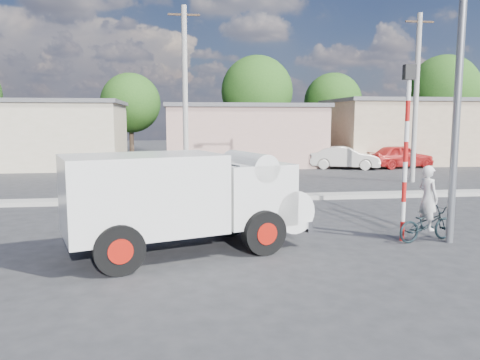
{
  "coord_description": "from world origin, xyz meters",
  "views": [
    {
      "loc": [
        -2.4,
        -9.37,
        3.05
      ],
      "look_at": [
        -0.6,
        3.95,
        1.3
      ],
      "focal_mm": 35.0,
      "sensor_mm": 36.0,
      "label": 1
    }
  ],
  "objects": [
    {
      "name": "ground_plane",
      "position": [
        0.0,
        0.0,
        0.0
      ],
      "size": [
        120.0,
        120.0,
        0.0
      ],
      "primitive_type": "plane",
      "color": "#28282A",
      "rests_on": "ground"
    },
    {
      "name": "median",
      "position": [
        0.0,
        8.0,
        0.08
      ],
      "size": [
        40.0,
        0.8,
        0.16
      ],
      "primitive_type": "cube",
      "color": "#99968E",
      "rests_on": "ground"
    },
    {
      "name": "truck",
      "position": [
        -2.15,
        1.26,
        1.27
      ],
      "size": [
        5.89,
        3.61,
        2.29
      ],
      "rotation": [
        0.0,
        0.0,
        0.32
      ],
      "color": "black",
      "rests_on": "ground"
    },
    {
      "name": "bicycle",
      "position": [
        3.78,
        1.38,
        0.44
      ],
      "size": [
        1.78,
        0.99,
        0.88
      ],
      "primitive_type": "imported",
      "rotation": [
        0.0,
        0.0,
        1.83
      ],
      "color": "black",
      "rests_on": "ground"
    },
    {
      "name": "cyclist",
      "position": [
        3.78,
        1.38,
        0.81
      ],
      "size": [
        0.52,
        0.67,
        1.61
      ],
      "primitive_type": "imported",
      "rotation": [
        0.0,
        0.0,
        1.83
      ],
      "color": "silver",
      "rests_on": "ground"
    },
    {
      "name": "car_cream",
      "position": [
        7.9,
        18.34,
        0.69
      ],
      "size": [
        4.46,
        2.88,
        1.39
      ],
      "primitive_type": "imported",
      "rotation": [
        0.0,
        0.0,
        1.2
      ],
      "color": "beige",
      "rests_on": "ground"
    },
    {
      "name": "car_red",
      "position": [
        11.53,
        18.44,
        0.73
      ],
      "size": [
        4.56,
        2.51,
        1.47
      ],
      "primitive_type": "imported",
      "rotation": [
        0.0,
        0.0,
        1.76
      ],
      "color": "red",
      "rests_on": "ground"
    },
    {
      "name": "traffic_pole",
      "position": [
        3.2,
        1.5,
        2.59
      ],
      "size": [
        0.28,
        0.18,
        4.36
      ],
      "color": "red",
      "rests_on": "ground"
    },
    {
      "name": "streetlight",
      "position": [
        4.14,
        1.2,
        4.96
      ],
      "size": [
        2.34,
        0.22,
        9.0
      ],
      "color": "slate",
      "rests_on": "ground"
    },
    {
      "name": "building_row",
      "position": [
        1.1,
        22.0,
        2.13
      ],
      "size": [
        37.8,
        7.3,
        4.44
      ],
      "color": "#BDB18F",
      "rests_on": "ground"
    },
    {
      "name": "tree_row",
      "position": [
        7.45,
        28.53,
        4.96
      ],
      "size": [
        51.24,
        7.43,
        8.42
      ],
      "color": "#38281E",
      "rests_on": "ground"
    },
    {
      "name": "utility_poles",
      "position": [
        3.25,
        12.0,
        4.07
      ],
      "size": [
        35.4,
        0.24,
        8.0
      ],
      "color": "#99968E",
      "rests_on": "ground"
    }
  ]
}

